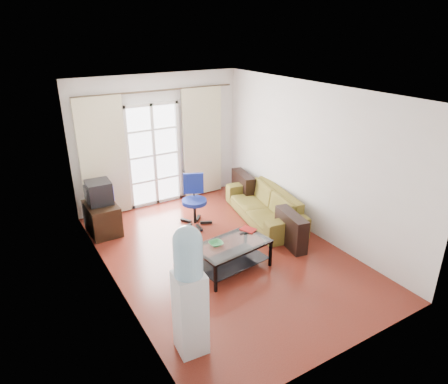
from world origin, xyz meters
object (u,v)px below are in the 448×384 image
object	(u,v)px
coffee_table	(232,253)
task_chair	(195,210)
sofa	(264,205)
tv_stand	(102,218)
crt_tv	(98,192)
water_cooler	(189,289)

from	to	relation	value
coffee_table	task_chair	bearing A→B (deg)	82.57
coffee_table	task_chair	distance (m)	1.71
sofa	tv_stand	distance (m)	3.07
tv_stand	task_chair	bearing A→B (deg)	-21.22
task_chair	crt_tv	bearing A→B (deg)	-178.17
sofa	task_chair	distance (m)	1.36
tv_stand	task_chair	world-z (taller)	task_chair
crt_tv	sofa	bearing A→B (deg)	-20.21
coffee_table	crt_tv	bearing A→B (deg)	120.49
sofa	crt_tv	world-z (taller)	crt_tv
sofa	water_cooler	world-z (taller)	water_cooler
crt_tv	water_cooler	bearing A→B (deg)	-86.18
tv_stand	crt_tv	xyz separation A→B (m)	(0.00, 0.07, 0.49)
coffee_table	water_cooler	xyz separation A→B (m)	(-1.30, -1.17, 0.56)
task_chair	water_cooler	size ratio (longest dim) A/B	0.60
tv_stand	crt_tv	distance (m)	0.49
coffee_table	tv_stand	distance (m)	2.66
crt_tv	water_cooler	xyz separation A→B (m)	(0.09, -3.52, 0.08)
sofa	tv_stand	xyz separation A→B (m)	(-2.86, 1.12, -0.02)
sofa	crt_tv	bearing A→B (deg)	-102.00
sofa	coffee_table	size ratio (longest dim) A/B	1.81
coffee_table	tv_stand	size ratio (longest dim) A/B	1.59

